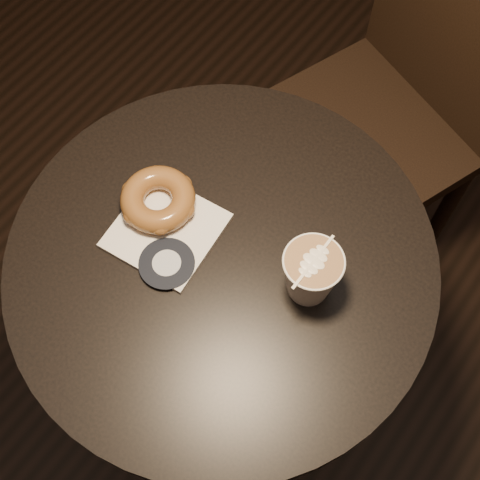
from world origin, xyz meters
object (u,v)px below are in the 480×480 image
Objects in this scene: chair at (407,84)px; cafe_table at (224,302)px; latte_cup at (311,275)px; pastry_bag at (166,230)px; doughnut at (158,199)px.

cafe_table is at bearing -71.93° from chair.
pastry_bag is at bearing -166.44° from latte_cup.
pastry_bag is (-0.10, -0.02, 0.20)m from cafe_table.
cafe_table is at bearing 3.11° from pastry_bag.
cafe_table is at bearing -4.57° from doughnut.
latte_cup is at bearing 6.24° from doughnut.
pastry_bag is at bearing -36.86° from doughnut.
doughnut is at bearing 175.43° from cafe_table.
chair is 8.68× the size of doughnut.
pastry_bag reaches higher than cafe_table.
latte_cup reaches higher than cafe_table.
chair is 0.61m from latte_cup.
doughnut is 0.28m from latte_cup.
latte_cup is at bearing 16.52° from cafe_table.
latte_cup is at bearing 7.31° from pastry_bag.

